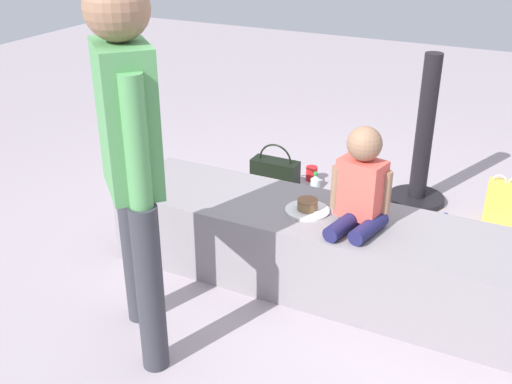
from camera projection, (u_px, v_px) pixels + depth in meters
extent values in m
plane|color=#9F929B|center=(334.00, 286.00, 3.15)|extent=(12.00, 12.00, 0.00)
cube|color=gray|center=(337.00, 253.00, 3.06)|extent=(2.33, 0.54, 0.40)
cylinder|color=#1E1E4E|center=(344.00, 225.00, 2.83)|extent=(0.13, 0.26, 0.08)
cylinder|color=#1E1E4E|center=(369.00, 228.00, 2.80)|extent=(0.13, 0.26, 0.08)
cube|color=#EB5448|center=(361.00, 189.00, 2.85)|extent=(0.23, 0.17, 0.28)
sphere|color=#8C664C|center=(365.00, 144.00, 2.75)|extent=(0.16, 0.16, 0.16)
cylinder|color=#8C664C|center=(336.00, 187.00, 2.88)|extent=(0.05, 0.05, 0.21)
cylinder|color=#8C664C|center=(386.00, 192.00, 2.83)|extent=(0.05, 0.05, 0.21)
cylinder|color=#32333A|center=(150.00, 291.00, 2.46)|extent=(0.11, 0.11, 0.76)
cylinder|color=#32333A|center=(134.00, 248.00, 2.76)|extent=(0.11, 0.11, 0.76)
cube|color=#4F9252|center=(127.00, 119.00, 2.32)|extent=(0.37, 0.36, 0.58)
sphere|color=#8C664C|center=(117.00, 8.00, 2.14)|extent=(0.24, 0.24, 0.24)
cylinder|color=#4F9252|center=(137.00, 148.00, 2.20)|extent=(0.09, 0.09, 0.55)
cylinder|color=#4F9252|center=(121.00, 119.00, 2.49)|extent=(0.09, 0.09, 0.55)
cylinder|color=white|center=(307.00, 210.00, 3.03)|extent=(0.22, 0.22, 0.01)
cylinder|color=olive|center=(307.00, 205.00, 3.02)|extent=(0.10, 0.10, 0.05)
cylinder|color=brown|center=(308.00, 200.00, 3.01)|extent=(0.10, 0.10, 0.01)
cube|color=silver|center=(318.00, 212.00, 2.99)|extent=(0.11, 0.04, 0.00)
cube|color=gold|center=(503.00, 202.00, 3.72)|extent=(0.20, 0.10, 0.26)
torus|color=white|center=(499.00, 181.00, 3.68)|extent=(0.08, 0.01, 0.08)
cylinder|color=black|center=(416.00, 198.00, 4.02)|extent=(0.36, 0.36, 0.04)
cylinder|color=black|center=(425.00, 128.00, 3.81)|extent=(0.11, 0.11, 0.94)
cylinder|color=silver|center=(315.00, 191.00, 3.98)|extent=(0.06, 0.06, 0.17)
cone|color=silver|center=(316.00, 177.00, 3.93)|extent=(0.06, 0.06, 0.03)
cylinder|color=#268C3F|center=(316.00, 174.00, 3.92)|extent=(0.03, 0.03, 0.02)
cylinder|color=silver|center=(443.00, 232.00, 3.51)|extent=(0.06, 0.06, 0.15)
cone|color=silver|center=(445.00, 218.00, 3.47)|extent=(0.05, 0.05, 0.03)
cylinder|color=blue|center=(446.00, 215.00, 3.46)|extent=(0.03, 0.03, 0.02)
cylinder|color=red|center=(312.00, 173.00, 4.31)|extent=(0.08, 0.08, 0.10)
cube|color=white|center=(329.00, 220.00, 3.67)|extent=(0.33, 0.34, 0.12)
cube|color=black|center=(275.00, 177.00, 4.08)|extent=(0.31, 0.13, 0.24)
torus|color=black|center=(275.00, 161.00, 4.02)|extent=(0.23, 0.01, 0.23)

